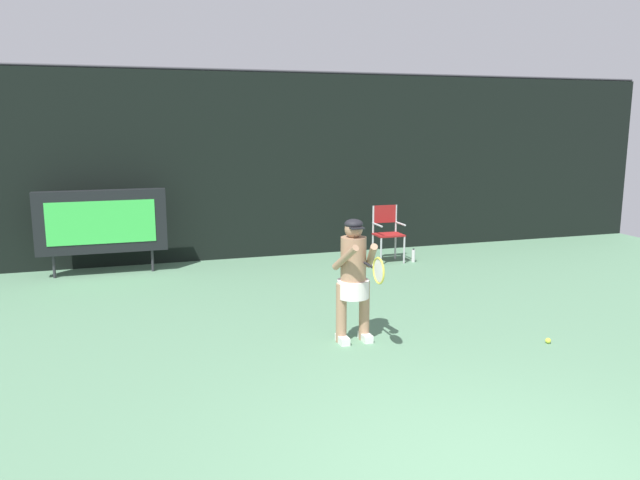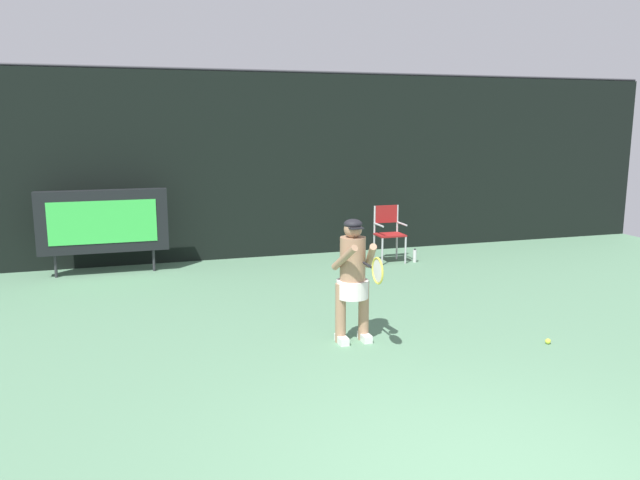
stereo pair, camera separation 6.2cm
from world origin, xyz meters
The scene contains 7 objects.
backdrop_screen centered at (0.00, 8.50, 1.81)m, with size 18.00×0.12×3.66m.
scoreboard centered at (-2.88, 7.82, 0.95)m, with size 2.20×0.21×1.50m.
umpire_chair centered at (2.32, 7.30, 0.62)m, with size 0.52×0.44×1.08m.
water_bottle centered at (2.78, 7.08, 0.12)m, with size 0.07×0.07×0.27m.
tennis_player centered at (0.10, 3.29, 0.84)m, with size 0.53×0.60×1.52m.
tennis_racket centered at (0.19, 2.77, 1.00)m, with size 0.03×0.60×0.31m.
tennis_ball_loose centered at (2.33, 2.48, 0.03)m, with size 0.07×0.07×0.07m.
Camera 1 is at (-2.51, -3.54, 2.64)m, focal length 34.91 mm.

